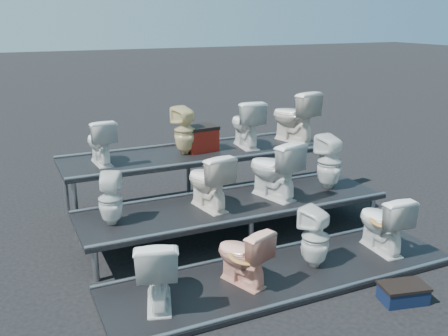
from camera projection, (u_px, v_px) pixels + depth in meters
name	position (u px, v px, depth m)	size (l,w,h in m)	color
ground	(235.00, 234.00, 6.90)	(80.00, 80.00, 0.00)	black
tier_front	(284.00, 275.00, 5.76)	(4.20, 1.20, 0.06)	black
tier_mid	(235.00, 219.00, 6.83)	(4.20, 1.20, 0.46)	black
tier_back	(199.00, 178.00, 7.90)	(4.20, 1.20, 0.86)	black
toilet_0	(157.00, 269.00, 5.04)	(0.43, 0.75, 0.76)	silver
toilet_1	(242.00, 255.00, 5.44)	(0.38, 0.66, 0.67)	#E6A08A
toilet_2	(315.00, 237.00, 5.81)	(0.33, 0.33, 0.72)	silver
toilet_3	(382.00, 222.00, 6.21)	(0.42, 0.74, 0.75)	silver
toilet_4	(110.00, 199.00, 6.00)	(0.29, 0.30, 0.64)	silver
toilet_5	(208.00, 181.00, 6.50)	(0.42, 0.74, 0.76)	silver
toilet_6	(273.00, 169.00, 6.88)	(0.46, 0.81, 0.83)	silver
toilet_7	(330.00, 162.00, 7.26)	(0.36, 0.36, 0.79)	silver
toilet_8	(100.00, 141.00, 7.08)	(0.36, 0.64, 0.65)	silver
toilet_9	(185.00, 131.00, 7.58)	(0.33, 0.33, 0.73)	beige
toilet_10	(246.00, 123.00, 7.99)	(0.43, 0.75, 0.77)	silver
toilet_11	(294.00, 116.00, 8.34)	(0.48, 0.84, 0.86)	silver
red_crate	(200.00, 140.00, 7.82)	(0.48, 0.38, 0.35)	maroon
step_stool	(403.00, 294.00, 5.25)	(0.47, 0.28, 0.17)	black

